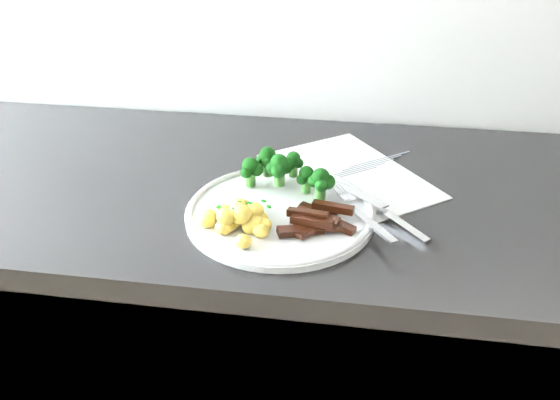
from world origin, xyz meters
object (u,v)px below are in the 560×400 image
object	(u,v)px
recipe_paper	(348,175)
beef_strips	(317,220)
broccoli	(286,170)
fork	(362,214)
plate	(280,211)
knife	(390,217)
counter	(317,374)
potatoes	(241,217)

from	to	relation	value
recipe_paper	beef_strips	bearing A→B (deg)	-101.58
broccoli	fork	distance (m)	0.15
plate	knife	bearing A→B (deg)	3.13
counter	potatoes	size ratio (longest dim) A/B	21.33
broccoli	knife	xyz separation A→B (m)	(0.17, -0.06, -0.04)
broccoli	beef_strips	size ratio (longest dim) A/B	1.36
plate	beef_strips	size ratio (longest dim) A/B	2.54
potatoes	knife	distance (m)	0.24
broccoli	beef_strips	distance (m)	0.13
plate	broccoli	size ratio (longest dim) A/B	1.87
recipe_paper	broccoli	world-z (taller)	broccoli
counter	beef_strips	bearing A→B (deg)	-90.67
broccoli	potatoes	xyz separation A→B (m)	(-0.05, -0.13, -0.02)
counter	plate	size ratio (longest dim) A/B	8.00
beef_strips	knife	size ratio (longest dim) A/B	0.73
plate	potatoes	distance (m)	0.08
potatoes	broccoli	bearing A→B (deg)	67.83
counter	plate	world-z (taller)	plate
broccoli	knife	size ratio (longest dim) A/B	1.00
knife	potatoes	bearing A→B (deg)	-163.80
beef_strips	knife	xyz separation A→B (m)	(0.11, 0.05, -0.01)
potatoes	fork	world-z (taller)	potatoes
counter	recipe_paper	xyz separation A→B (m)	(0.04, 0.06, 0.46)
recipe_paper	plate	bearing A→B (deg)	-123.70
potatoes	beef_strips	world-z (taller)	potatoes
fork	recipe_paper	bearing A→B (deg)	99.96
counter	knife	distance (m)	0.49
counter	broccoli	distance (m)	0.51
potatoes	knife	xyz separation A→B (m)	(0.23, 0.07, -0.02)
beef_strips	plate	bearing A→B (deg)	148.58
broccoli	fork	bearing A→B (deg)	-30.12
plate	broccoli	world-z (taller)	broccoli
potatoes	beef_strips	bearing A→B (deg)	8.63
broccoli	plate	bearing A→B (deg)	-90.23
recipe_paper	fork	bearing A→B (deg)	-80.04
counter	knife	world-z (taller)	knife
beef_strips	fork	size ratio (longest dim) A/B	0.67
counter	beef_strips	world-z (taller)	beef_strips
broccoli	potatoes	bearing A→B (deg)	-112.17
plate	knife	xyz separation A→B (m)	(0.17, 0.01, 0.00)
counter	broccoli	size ratio (longest dim) A/B	14.94
recipe_paper	knife	world-z (taller)	knife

